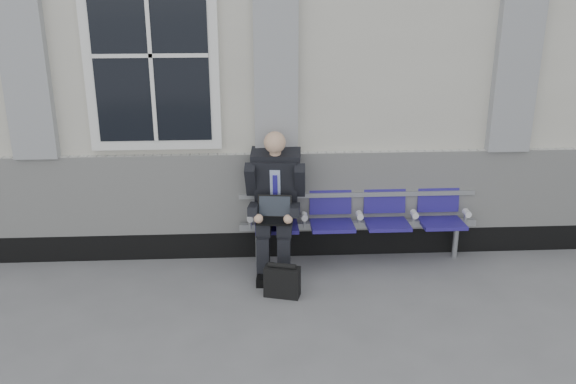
{
  "coord_description": "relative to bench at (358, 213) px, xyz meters",
  "views": [
    {
      "loc": [
        1.36,
        -5.11,
        3.16
      ],
      "look_at": [
        1.69,
        0.9,
        0.96
      ],
      "focal_mm": 40.0,
      "sensor_mm": 36.0,
      "label": 1
    }
  ],
  "objects": [
    {
      "name": "ground",
      "position": [
        -2.49,
        -1.32,
        -0.55
      ],
      "size": [
        70.0,
        70.0,
        0.0
      ],
      "primitive_type": "plane",
      "color": "slate",
      "rests_on": "ground"
    },
    {
      "name": "station_building",
      "position": [
        -2.51,
        2.15,
        1.67
      ],
      "size": [
        14.4,
        4.4,
        4.49
      ],
      "color": "beige",
      "rests_on": "ground"
    },
    {
      "name": "bench",
      "position": [
        0.0,
        0.0,
        0.0
      ],
      "size": [
        2.6,
        0.47,
        0.91
      ],
      "color": "#9EA0A3",
      "rests_on": "ground"
    },
    {
      "name": "businessman",
      "position": [
        -0.91,
        -0.14,
        0.26
      ],
      "size": [
        0.65,
        0.87,
        1.51
      ],
      "color": "black",
      "rests_on": "ground"
    },
    {
      "name": "briefcase",
      "position": [
        -0.87,
        -0.8,
        -0.39
      ],
      "size": [
        0.38,
        0.24,
        0.36
      ],
      "color": "black",
      "rests_on": "ground"
    }
  ]
}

